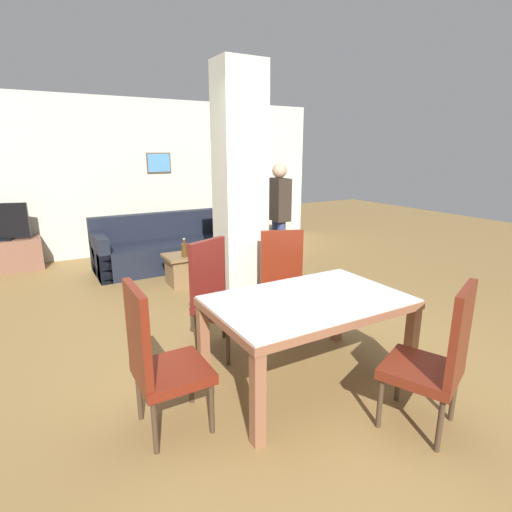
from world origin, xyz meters
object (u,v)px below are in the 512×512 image
dining_chair_far_right (284,281)px  bottle (184,250)px  floor_lamp (250,175)px  dining_table (307,315)px  dining_chair_far_left (218,294)px  dining_chair_head_left (158,358)px  armchair (261,240)px  standing_person (279,211)px  sofa (165,249)px  tv_stand (4,256)px  coffee_table (194,268)px  dining_chair_near_right (437,357)px

dining_chair_far_right → bottle: (-0.40, 1.81, -0.02)m
floor_lamp → dining_table: bearing=-114.1°
dining_chair_far_right → dining_chair_far_left: bearing=24.6°
dining_chair_head_left → bottle: dining_chair_head_left is taller
armchair → standing_person: 1.13m
sofa → tv_stand: sofa is taller
dining_chair_head_left → standing_person: 3.83m
dining_chair_far_left → coffee_table: (0.51, 1.94, -0.32)m
dining_chair_far_left → floor_lamp: floor_lamp is taller
dining_chair_near_right → standing_person: 3.79m
dining_table → dining_chair_head_left: (-1.20, 0.00, -0.04)m
dining_chair_far_right → tv_stand: (-2.59, 3.87, -0.29)m
armchair → floor_lamp: 1.50m
dining_chair_near_right → floor_lamp: size_ratio=0.65×
dining_table → armchair: 4.00m
dining_chair_far_right → tv_stand: dining_chair_far_right is taller
tv_stand → dining_table: bearing=-65.1°
dining_table → standing_person: standing_person is taller
bottle → tv_stand: size_ratio=0.24×
dining_chair_head_left → armchair: size_ratio=0.88×
floor_lamp → standing_person: standing_person is taller
standing_person → dining_chair_far_left: bearing=139.2°
sofa → standing_person: bearing=142.9°
dining_chair_far_right → tv_stand: size_ratio=0.98×
dining_chair_head_left → coffee_table: size_ratio=1.30×
dining_table → dining_chair_near_right: size_ratio=1.45×
dining_chair_far_right → dining_table: bearing=90.0°
armchair → tv_stand: bearing=-69.8°
dining_table → dining_chair_head_left: 1.20m
tv_stand → dining_chair_far_left: bearing=-64.7°
tv_stand → dining_chair_near_right: bearing=-65.4°
dining_chair_head_left → bottle: size_ratio=4.04×
dining_chair_far_right → sofa: bearing=-60.6°
dining_chair_far_left → sofa: 2.98m
dining_chair_head_left → tv_stand: (-1.02, 4.76, -0.29)m
floor_lamp → sofa: bearing=-158.7°
tv_stand → floor_lamp: floor_lamp is taller
standing_person → bottle: bearing=94.7°
coffee_table → floor_lamp: floor_lamp is taller
floor_lamp → dining_chair_near_right: bearing=-107.0°
armchair → bottle: 1.97m
bottle → dining_chair_head_left: bearing=-113.3°
dining_chair_head_left → armchair: (2.91, 3.60, -0.26)m
dining_chair_far_right → coffee_table: bearing=-60.2°
dining_chair_far_left → tv_stand: 4.31m
dining_chair_far_right → floor_lamp: (1.68, 3.70, 0.81)m
dining_chair_near_right → floor_lamp: bearing=50.2°
dining_chair_far_right → standing_person: (1.12, 1.81, 0.40)m
dining_chair_far_right → dining_chair_far_left: size_ratio=1.00×
coffee_table → dining_chair_head_left: bearing=-115.3°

